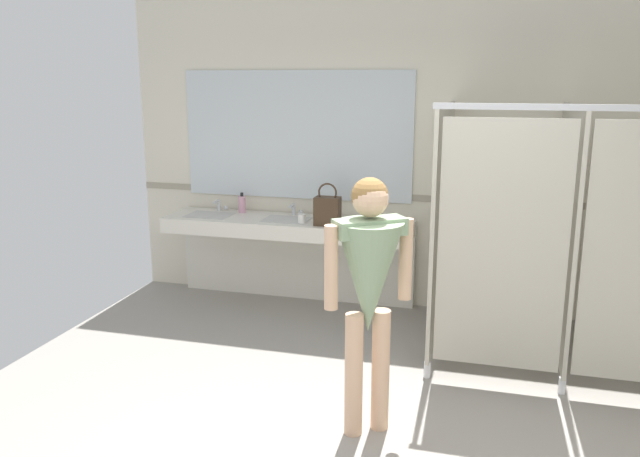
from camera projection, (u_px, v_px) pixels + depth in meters
wall_back at (432, 151)px, 5.86m from camera, size 5.83×0.12×2.97m
wall_back_tile_band at (429, 199)px, 5.90m from camera, size 5.83×0.01×0.06m
vanity_counter at (290, 240)px, 6.13m from camera, size 2.34×0.58×0.96m
mirror_panel at (296, 135)px, 6.10m from camera, size 2.24×0.02×1.21m
bathroom_stalls at (567, 232)px, 4.69m from camera, size 1.92×1.54×1.98m
person_standing at (369, 277)px, 3.76m from camera, size 0.56×0.56×1.59m
handbag at (327, 210)px, 5.72m from camera, size 0.23×0.15×0.38m
soap_dispenser at (242, 204)px, 6.27m from camera, size 0.07×0.07×0.20m
paper_cup at (302, 219)px, 5.81m from camera, size 0.07×0.07×0.08m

